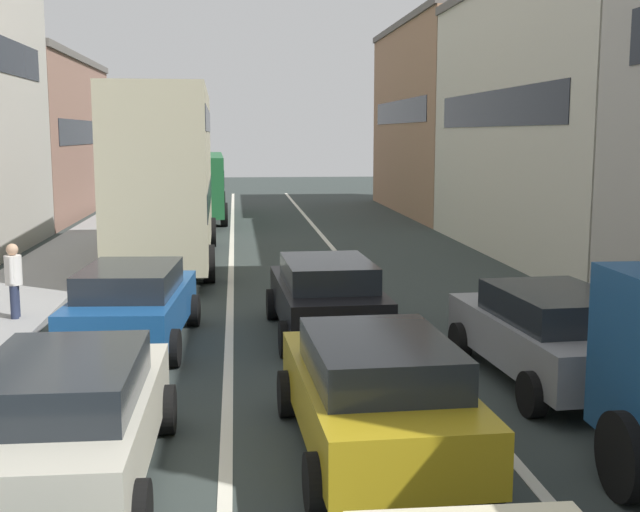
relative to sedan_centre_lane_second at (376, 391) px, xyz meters
The scene contains 12 objects.
sidewalk_left 15.21m from the sedan_centre_lane_second, 116.58° to the left, with size 2.60×64.00×0.14m, color gray.
lane_stripe_left 13.72m from the sedan_centre_lane_second, 97.54° to the left, with size 0.16×60.00×0.01m, color silver.
lane_stripe_right 13.70m from the sedan_centre_lane_second, 83.27° to the left, with size 0.16×60.00×0.01m, color silver.
building_row_right 18.18m from the sedan_centre_lane_second, 56.45° to the left, with size 7.20×43.90×10.74m.
sedan_centre_lane_second is the anchor object (origin of this frame).
wagon_left_lane_second 3.54m from the sedan_centre_lane_second, behind, with size 2.09×4.32×1.49m.
hatchback_centre_lane_third 5.94m from the sedan_centre_lane_second, 89.40° to the left, with size 2.19×4.36×1.49m.
sedan_left_lane_third 6.57m from the sedan_centre_lane_second, 122.52° to the left, with size 2.29×4.41×1.49m.
sedan_right_lane_behind_truck 4.10m from the sedan_centre_lane_second, 39.10° to the left, with size 2.30×4.41×1.49m.
bus_mid_queue_primary 15.50m from the sedan_centre_lane_second, 103.75° to the left, with size 2.95×10.55×5.06m.
bus_far_queue_secondary 28.17m from the sedan_centre_lane_second, 97.06° to the left, with size 3.00×10.56×2.90m.
pedestrian_near_kerb 9.67m from the sedan_centre_lane_second, 129.24° to the left, with size 0.34×0.54×1.66m.
Camera 1 is at (-1.54, -2.86, 3.85)m, focal length 45.87 mm.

